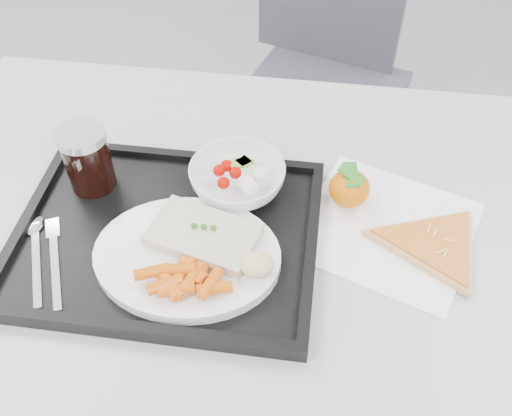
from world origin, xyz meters
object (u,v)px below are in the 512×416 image
Objects in this scene: tray at (167,236)px; tangerine at (349,188)px; chair at (324,56)px; dinner_plate at (187,256)px; table at (259,254)px; salad_bowl at (237,178)px; pizza_slice at (433,245)px; cola_glass at (87,158)px.

tangerine is (0.27, 0.11, 0.03)m from tray.
chair is 0.96m from dinner_plate.
table is 2.67× the size of tray.
salad_bowl is at bearing -98.50° from chair.
chair is at bearing 85.07° from table.
tangerine reaches higher than table.
tangerine is (0.18, 0.01, -0.00)m from salad_bowl.
tray is at bearing -157.00° from tangerine.
chair is 3.94× the size of pizza_slice.
cola_glass is (-0.23, -0.02, 0.03)m from salad_bowl.
tray reaches higher than table.
cola_glass is at bearing -175.13° from salad_bowl.
table is at bearing 178.28° from pizza_slice.
tangerine reaches higher than pizza_slice.
cola_glass is at bearing -176.45° from tangerine.
chair is at bearing 66.17° from cola_glass.
table is 7.89× the size of salad_bowl.
dinner_plate is at bearing -167.14° from pizza_slice.
tangerine reaches higher than tray.
cola_glass is at bearing 148.36° from tray.
chair is 11.81× the size of tangerine.
salad_bowl reaches higher than dinner_plate.
cola_glass is (-0.35, -0.79, 0.28)m from chair.
pizza_slice is at bearing 12.86° from dinner_plate.
tangerine is at bearing 1.80° from salad_bowl.
pizza_slice reaches higher than table.
chair is 0.91m from cola_glass.
table is 0.16m from dinner_plate.
pizza_slice is at bearing 5.30° from tray.
tangerine reaches higher than salad_bowl.
dinner_plate is 1.14× the size of pizza_slice.
cola_glass is (-0.14, 0.09, 0.06)m from tray.
cola_glass reaches higher than salad_bowl.
cola_glass is (-0.18, 0.13, 0.05)m from dinner_plate.
salad_bowl reaches higher than pizza_slice.
dinner_plate reaches higher than table.
salad_bowl reaches higher than table.
dinner_plate is (0.04, -0.04, 0.02)m from tray.
salad_bowl is at bearing -178.20° from tangerine.
chair reaches higher than table.
tray is 5.72× the size of tangerine.
cola_glass is 0.46× the size of pizza_slice.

